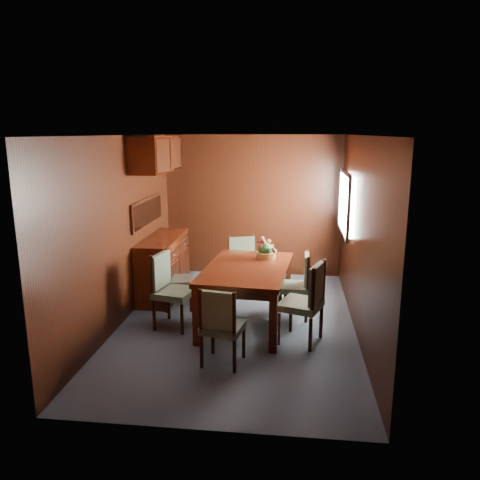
# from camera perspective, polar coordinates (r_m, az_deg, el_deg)

# --- Properties ---
(ground) EXTENTS (4.50, 4.50, 0.00)m
(ground) POSITION_cam_1_polar(r_m,az_deg,el_deg) (6.19, -0.33, -10.16)
(ground) COLOR #37414B
(ground) RESTS_ON ground
(room_shell) EXTENTS (3.06, 4.52, 2.41)m
(room_shell) POSITION_cam_1_polar(r_m,az_deg,el_deg) (6.09, -0.95, 5.41)
(room_shell) COLOR black
(room_shell) RESTS_ON ground
(sideboard) EXTENTS (0.48, 1.40, 0.90)m
(sideboard) POSITION_cam_1_polar(r_m,az_deg,el_deg) (7.21, -9.30, -3.16)
(sideboard) COLOR #371106
(sideboard) RESTS_ON ground
(dining_table) EXTENTS (1.16, 1.72, 0.77)m
(dining_table) POSITION_cam_1_polar(r_m,az_deg,el_deg) (5.99, 0.87, -4.26)
(dining_table) COLOR #371106
(dining_table) RESTS_ON ground
(chair_left_near) EXTENTS (0.53, 0.54, 0.97)m
(chair_left_near) POSITION_cam_1_polar(r_m,az_deg,el_deg) (6.01, -8.66, -5.52)
(chair_left_near) COLOR black
(chair_left_near) RESTS_ON ground
(chair_left_far) EXTENTS (0.47, 0.48, 0.86)m
(chair_left_far) POSITION_cam_1_polar(r_m,az_deg,el_deg) (6.63, -8.10, -4.30)
(chair_left_far) COLOR black
(chair_left_far) RESTS_ON ground
(chair_right_near) EXTENTS (0.58, 0.59, 0.99)m
(chair_right_near) POSITION_cam_1_polar(r_m,az_deg,el_deg) (5.53, 8.19, -7.07)
(chair_right_near) COLOR black
(chair_right_near) RESTS_ON ground
(chair_right_far) EXTENTS (0.41, 0.43, 0.89)m
(chair_right_far) POSITION_cam_1_polar(r_m,az_deg,el_deg) (6.30, 7.18, -5.05)
(chair_right_far) COLOR black
(chair_right_far) RESTS_ON ground
(chair_head) EXTENTS (0.48, 0.47, 0.88)m
(chair_head) POSITION_cam_1_polar(r_m,az_deg,el_deg) (4.98, -2.35, -10.04)
(chair_head) COLOR black
(chair_head) RESTS_ON ground
(chair_foot) EXTENTS (0.54, 0.53, 0.91)m
(chair_foot) POSITION_cam_1_polar(r_m,az_deg,el_deg) (7.08, 0.40, -2.83)
(chair_foot) COLOR black
(chair_foot) RESTS_ON ground
(flower_centerpiece) EXTENTS (0.29, 0.29, 0.29)m
(flower_centerpiece) POSITION_cam_1_polar(r_m,az_deg,el_deg) (6.34, 3.17, -0.99)
(flower_centerpiece) COLOR #C5793C
(flower_centerpiece) RESTS_ON dining_table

